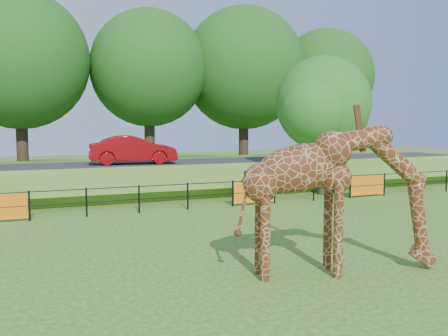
{
  "coord_description": "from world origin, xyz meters",
  "views": [
    {
      "loc": [
        -6.37,
        -11.05,
        3.54
      ],
      "look_at": [
        0.11,
        4.45,
        2.0
      ],
      "focal_mm": 40.0,
      "sensor_mm": 36.0,
      "label": 1
    }
  ],
  "objects_px": {
    "giraffe": "(340,200)",
    "visitor": "(245,186)",
    "car_red": "(133,150)",
    "tree_east": "(324,107)"
  },
  "relations": [
    {
      "from": "giraffe",
      "to": "visitor",
      "type": "xyz_separation_m",
      "value": [
        2.45,
        10.38,
        -1.04
      ]
    },
    {
      "from": "car_red",
      "to": "giraffe",
      "type": "bearing_deg",
      "value": -167.8
    },
    {
      "from": "car_red",
      "to": "tree_east",
      "type": "height_order",
      "value": "tree_east"
    },
    {
      "from": "car_red",
      "to": "visitor",
      "type": "distance_m",
      "value": 6.7
    },
    {
      "from": "tree_east",
      "to": "car_red",
      "type": "bearing_deg",
      "value": 151.87
    },
    {
      "from": "car_red",
      "to": "visitor",
      "type": "relative_size",
      "value": 3.11
    },
    {
      "from": "giraffe",
      "to": "visitor",
      "type": "relative_size",
      "value": 3.46
    },
    {
      "from": "visitor",
      "to": "tree_east",
      "type": "bearing_deg",
      "value": 172.31
    },
    {
      "from": "visitor",
      "to": "tree_east",
      "type": "relative_size",
      "value": 0.21
    },
    {
      "from": "giraffe",
      "to": "tree_east",
      "type": "bearing_deg",
      "value": 70.95
    }
  ]
}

